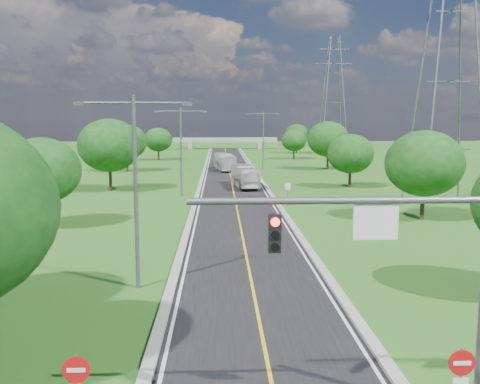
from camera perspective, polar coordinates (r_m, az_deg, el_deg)
name	(u,v)px	position (r m, az deg, el deg)	size (l,w,h in m)	color
ground	(231,181)	(75.85, -0.93, 1.20)	(260.00, 260.00, 0.00)	#215919
road	(230,176)	(81.81, -1.03, 1.71)	(8.00, 150.00, 0.06)	black
curb_left	(203,176)	(81.82, -4.01, 1.75)	(0.50, 150.00, 0.22)	gray
curb_right	(258,175)	(82.00, 1.94, 1.78)	(0.50, 150.00, 0.22)	gray
signal_mast	(413,260)	(15.79, 17.94, -6.93)	(8.54, 0.33, 7.20)	slate
do_not_enter_left	(77,381)	(15.98, -17.00, -18.72)	(0.76, 0.11, 2.50)	slate
do_not_enter_right	(461,374)	(16.89, 22.51, -17.48)	(0.76, 0.11, 2.50)	slate
speed_limit_sign	(288,190)	(54.23, 5.10, 0.19)	(0.55, 0.09, 2.40)	slate
overpass	(225,140)	(155.46, -1.62, 5.52)	(30.00, 3.00, 3.20)	gray
streetlight_near_left	(135,175)	(27.80, -11.11, 1.77)	(5.90, 0.25, 10.00)	slate
streetlight_mid_left	(181,144)	(60.54, -6.33, 5.10)	(5.90, 0.25, 10.00)	slate
streetlight_far_right	(263,135)	(93.68, 2.50, 6.11)	(5.90, 0.25, 10.00)	slate
power_tower_near	(449,67)	(60.40, 21.39, 12.27)	(9.00, 6.40, 28.00)	slate
power_tower_far	(333,97)	(133.33, 9.91, 10.00)	(9.00, 6.40, 28.00)	slate
tree_lb	(41,171)	(45.80, -20.42, 2.14)	(6.30, 6.30, 7.33)	black
tree_lc	(109,145)	(66.73, -13.78, 4.86)	(7.56, 7.56, 8.79)	black
tree_ld	(127,142)	(90.70, -11.99, 5.27)	(6.72, 6.72, 7.82)	black
tree_le	(158,140)	(114.12, -8.71, 5.54)	(5.88, 5.88, 6.84)	black
tree_rb	(424,163)	(48.81, 19.07, 2.89)	(6.72, 6.72, 7.82)	black
tree_rc	(351,154)	(69.50, 11.71, 4.01)	(5.88, 5.88, 6.84)	black
tree_rd	(328,139)	(93.28, 9.38, 5.59)	(7.14, 7.14, 8.30)	black
tree_re	(294,141)	(116.55, 5.78, 5.48)	(5.46, 5.46, 6.35)	black
tree_rf	(297,135)	(136.81, 6.08, 6.09)	(6.30, 6.30, 7.33)	black
bus_outbound	(245,176)	(68.58, 0.50, 1.69)	(2.31, 9.88, 2.75)	silver
bus_inbound	(225,162)	(90.79, -1.66, 3.24)	(2.40, 10.25, 2.85)	silver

